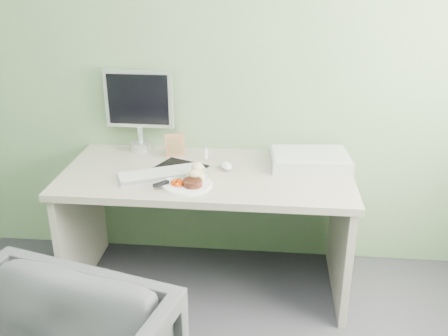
# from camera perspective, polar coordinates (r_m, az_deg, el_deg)

# --- Properties ---
(wall_back) EXTENTS (3.50, 0.00, 3.50)m
(wall_back) POSITION_cam_1_polar(r_m,az_deg,el_deg) (2.95, -1.16, 13.63)
(wall_back) COLOR gray
(wall_back) RESTS_ON floor
(desk) EXTENTS (1.60, 0.75, 0.73)m
(desk) POSITION_cam_1_polar(r_m,az_deg,el_deg) (2.84, -1.90, -3.83)
(desk) COLOR #A69E8B
(desk) RESTS_ON floor
(plate) EXTENTS (0.26, 0.26, 0.01)m
(plate) POSITION_cam_1_polar(r_m,az_deg,el_deg) (2.60, -4.22, -1.94)
(plate) COLOR white
(plate) RESTS_ON desk
(steak) EXTENTS (0.12, 0.12, 0.03)m
(steak) POSITION_cam_1_polar(r_m,az_deg,el_deg) (2.56, -3.61, -1.69)
(steak) COLOR black
(steak) RESTS_ON plate
(potato_pile) EXTENTS (0.14, 0.12, 0.06)m
(potato_pile) POSITION_cam_1_polar(r_m,az_deg,el_deg) (2.62, -3.34, -0.70)
(potato_pile) COLOR tan
(potato_pile) RESTS_ON plate
(carrot_heap) EXTENTS (0.06, 0.05, 0.04)m
(carrot_heap) POSITION_cam_1_polar(r_m,az_deg,el_deg) (2.58, -5.53, -1.53)
(carrot_heap) COLOR #E23B04
(carrot_heap) RESTS_ON plate
(steak_knife) EXTENTS (0.18, 0.18, 0.02)m
(steak_knife) POSITION_cam_1_polar(r_m,az_deg,el_deg) (2.59, -6.54, -1.59)
(steak_knife) COLOR silver
(steak_knife) RESTS_ON plate
(mousepad) EXTENTS (0.34, 0.32, 0.00)m
(mousepad) POSITION_cam_1_polar(r_m,az_deg,el_deg) (2.82, -5.16, -0.03)
(mousepad) COLOR black
(mousepad) RESTS_ON desk
(keyboard) EXTENTS (0.48, 0.33, 0.02)m
(keyboard) POSITION_cam_1_polar(r_m,az_deg,el_deg) (2.72, -7.05, -0.62)
(keyboard) COLOR white
(keyboard) RESTS_ON desk
(computer_mouse) EXTENTS (0.10, 0.12, 0.04)m
(computer_mouse) POSITION_cam_1_polar(r_m,az_deg,el_deg) (2.79, 0.24, 0.25)
(computer_mouse) COLOR white
(computer_mouse) RESTS_ON desk
(photo_frame) EXTENTS (0.11, 0.05, 0.14)m
(photo_frame) POSITION_cam_1_polar(r_m,az_deg,el_deg) (2.96, -5.63, 2.61)
(photo_frame) COLOR #9F684A
(photo_frame) RESTS_ON desk
(eyedrop_bottle) EXTENTS (0.03, 0.03, 0.08)m
(eyedrop_bottle) POSITION_cam_1_polar(r_m,az_deg,el_deg) (2.93, -2.10, 1.72)
(eyedrop_bottle) COLOR white
(eyedrop_bottle) RESTS_ON desk
(scanner) EXTENTS (0.46, 0.33, 0.07)m
(scanner) POSITION_cam_1_polar(r_m,az_deg,el_deg) (2.87, 9.77, 0.89)
(scanner) COLOR #A3A5AA
(scanner) RESTS_ON desk
(monitor) EXTENTS (0.41, 0.13, 0.49)m
(monitor) POSITION_cam_1_polar(r_m,az_deg,el_deg) (3.05, -9.69, 7.03)
(monitor) COLOR silver
(monitor) RESTS_ON desk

